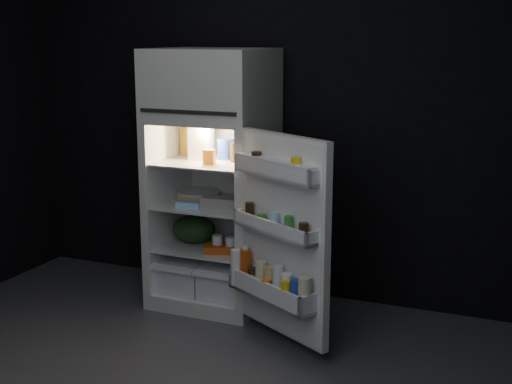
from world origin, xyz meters
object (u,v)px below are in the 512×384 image
at_px(refrigerator, 214,169).
at_px(egg_carton, 223,203).
at_px(fridge_door, 280,240).
at_px(milk_jug, 201,142).
at_px(yogurt_tray, 225,248).

distance_m(refrigerator, egg_carton, 0.28).
height_order(fridge_door, milk_jug, fridge_door).
bearing_deg(refrigerator, milk_jug, -160.20).
height_order(fridge_door, egg_carton, fridge_door).
bearing_deg(yogurt_tray, refrigerator, 112.47).
height_order(refrigerator, yogurt_tray, refrigerator).
xyz_separation_m(refrigerator, milk_jug, (-0.08, -0.03, 0.19)).
xyz_separation_m(milk_jug, yogurt_tray, (0.25, -0.14, -0.69)).
relative_size(egg_carton, yogurt_tray, 1.06).
bearing_deg(egg_carton, milk_jug, 147.97).
distance_m(milk_jug, egg_carton, 0.46).
xyz_separation_m(milk_jug, egg_carton, (0.22, -0.11, -0.38)).
bearing_deg(fridge_door, refrigerator, 141.32).
xyz_separation_m(fridge_door, yogurt_tray, (-0.54, 0.39, -0.23)).
relative_size(refrigerator, fridge_door, 1.46).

